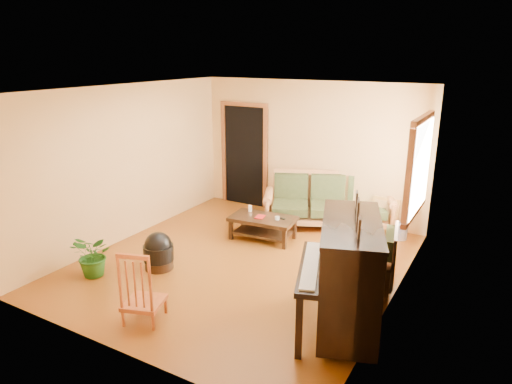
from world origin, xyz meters
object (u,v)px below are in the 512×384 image
Objects in this scene: piano at (349,277)px; ceramic_crock at (401,231)px; coffee_table at (263,228)px; potted_plant at (94,255)px; footstool at (159,255)px; sofa at (328,201)px; armchair at (366,257)px; red_chair at (143,285)px.

piano reaches higher than ceramic_crock.
coffee_table is 3.98× the size of ceramic_crock.
coffee_table is at bearing 58.97° from potted_plant.
footstool reaches higher than coffee_table.
sofa is at bearing 57.96° from potted_plant.
sofa is 2.57× the size of armchair.
sofa is 4.06m from red_chair.
coffee_table is 1.24× the size of armchair.
potted_plant is at bearing 142.29° from red_chair.
piano reaches higher than potted_plant.
sofa is at bearing 55.87° from coffee_table.
armchair reaches higher than ceramic_crock.
coffee_table is (-0.75, -1.11, -0.29)m from sofa.
footstool is at bearing -172.94° from armchair.
red_chair is (-0.03, -2.88, 0.27)m from coffee_table.
armchair reaches higher than footstool.
ceramic_crock is (2.86, 2.92, -0.07)m from footstool.
piano is 5.42× the size of ceramic_crock.
red_chair is at bearing -173.80° from piano.
coffee_table is 2.89m from red_chair.
sofa is at bearing 60.74° from red_chair.
piano is at bearing -96.19° from armchair.
footstool is 1.60× the size of ceramic_crock.
potted_plant reaches higher than footstool.
red_chair reaches higher than coffee_table.
armchair is at bearing 19.09° from footstool.
armchair is at bearing 76.55° from piano.
coffee_table is 1.18× the size of red_chair.
armchair is 0.59× the size of piano.
piano is at bearing 7.28° from red_chair.
coffee_table is at bearing 147.11° from armchair.
piano is 2.96m from footstool.
footstool is at bearing 45.31° from potted_plant.
ceramic_crock is at bearing 71.89° from piano.
red_chair is 1.50m from potted_plant.
footstool is 0.90m from potted_plant.
footstool reaches higher than ceramic_crock.
piano reaches higher than coffee_table.
sofa is 2.26m from armchair.
footstool is 0.48× the size of red_chair.
coffee_table is 1.71× the size of potted_plant.
armchair is at bearing -80.04° from sofa.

